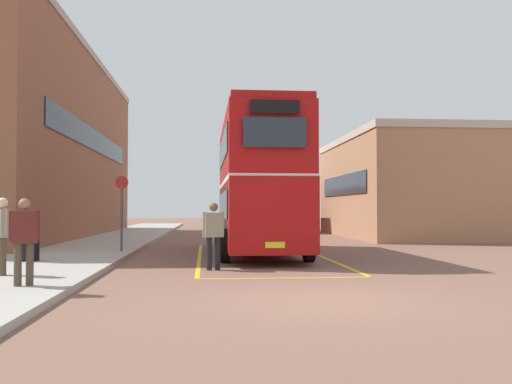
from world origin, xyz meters
TOP-DOWN VIEW (x-y plane):
  - ground_plane at (0.00, 14.40)m, footprint 135.60×135.60m
  - sidewalk_left at (-6.50, 16.80)m, footprint 4.00×57.60m
  - brick_building_left at (-11.10, 21.42)m, footprint 6.13×25.02m
  - depot_building_right at (8.98, 21.47)m, footprint 7.10×12.92m
  - double_decker_bus at (-0.26, 10.03)m, footprint 2.81×9.86m
  - single_deck_bus at (2.58, 30.06)m, footprint 2.78×9.22m
  - pedestrian_boarding at (-1.84, 5.01)m, footprint 0.56×0.37m
  - pedestrian_waiting_near at (-6.46, 3.06)m, footprint 0.48×0.51m
  - pedestrian_waiting_far at (-5.41, 1.27)m, footprint 0.52×0.38m
  - litter_bin at (-6.87, 6.44)m, footprint 0.51×0.51m
  - bus_stop_sign at (-4.92, 9.94)m, footprint 0.44×0.08m
  - bay_marking_yellow at (-0.25, 8.17)m, footprint 4.21×11.86m

SIDE VIEW (x-z plane):
  - ground_plane at x=0.00m, z-range 0.00..0.00m
  - bay_marking_yellow at x=-0.25m, z-range 0.00..0.01m
  - sidewalk_left at x=-6.50m, z-range 0.00..0.14m
  - litter_bin at x=-6.87m, z-range 0.14..1.07m
  - pedestrian_boarding at x=-1.84m, z-range 0.14..1.89m
  - pedestrian_waiting_far at x=-5.41m, z-range 0.26..1.90m
  - pedestrian_waiting_near at x=-6.46m, z-range 0.27..1.96m
  - single_deck_bus at x=2.58m, z-range 0.13..3.15m
  - bus_stop_sign at x=-4.92m, z-range 0.41..2.96m
  - double_decker_bus at x=-0.26m, z-range 0.14..4.89m
  - depot_building_right at x=8.98m, z-range 0.00..5.61m
  - brick_building_left at x=-11.10m, z-range 0.00..9.89m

